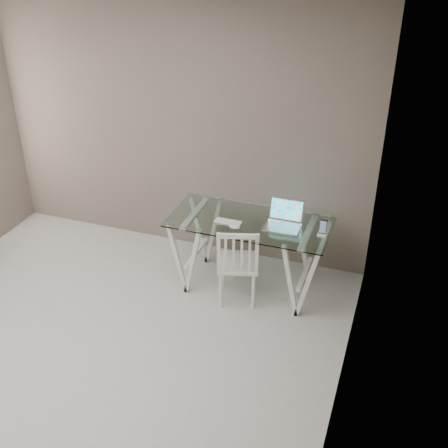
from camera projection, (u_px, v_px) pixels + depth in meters
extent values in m
plane|color=#B0ADA9|center=(74.00, 380.00, 4.49)|extent=(4.50, 4.50, 0.00)
cube|color=white|center=(10.00, 29.00, 3.15)|extent=(4.00, 4.50, 0.02)
cube|color=#6D6056|center=(179.00, 127.00, 5.66)|extent=(4.00, 0.02, 2.70)
cube|color=#6D6056|center=(343.00, 294.00, 3.24)|extent=(0.02, 4.50, 2.70)
cube|color=silver|center=(250.00, 222.00, 5.21)|extent=(1.50, 0.70, 0.01)
cube|color=white|center=(196.00, 246.00, 5.56)|extent=(0.24, 0.62, 0.72)
cube|color=white|center=(305.00, 266.00, 5.24)|extent=(0.24, 0.62, 0.72)
cube|color=white|center=(238.00, 263.00, 5.23)|extent=(0.47, 0.47, 0.04)
cylinder|color=white|center=(221.00, 290.00, 5.21)|extent=(0.03, 0.03, 0.38)
cylinder|color=white|center=(254.00, 291.00, 5.19)|extent=(0.03, 0.03, 0.38)
cylinder|color=white|center=(222.00, 271.00, 5.47)|extent=(0.03, 0.03, 0.38)
cylinder|color=white|center=(254.00, 272.00, 5.46)|extent=(0.03, 0.03, 0.38)
cube|color=white|center=(238.00, 254.00, 4.97)|extent=(0.37, 0.13, 0.42)
cube|color=#B3B3B8|center=(282.00, 227.00, 5.10)|extent=(0.32, 0.22, 0.01)
cube|color=#19D899|center=(287.00, 210.00, 5.16)|extent=(0.32, 0.07, 0.21)
cube|color=silver|center=(228.00, 222.00, 5.19)|extent=(0.27, 0.12, 0.01)
ellipsoid|color=silver|center=(234.00, 227.00, 5.09)|extent=(0.10, 0.06, 0.03)
cube|color=white|center=(322.00, 234.00, 4.98)|extent=(0.08, 0.08, 0.02)
cube|color=black|center=(323.00, 227.00, 4.96)|extent=(0.06, 0.03, 0.13)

